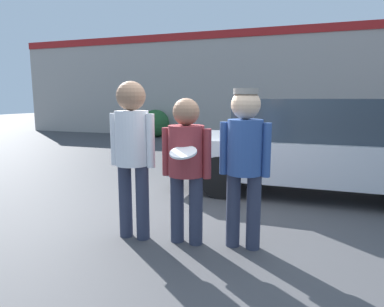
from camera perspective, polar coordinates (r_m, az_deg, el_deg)
The scene contains 7 objects.
ground_plane at distance 4.25m, azimuth 2.41°, elevation -12.90°, with size 56.00×56.00×0.00m, color #3F3F42.
storefront_building at distance 13.78m, azimuth 14.80°, elevation 11.20°, with size 24.00×0.22×4.25m.
person_left at distance 3.87m, azimuth -9.92°, elevation 1.38°, with size 0.54×0.37×1.78m.
person_middle_with_frisbee at distance 3.69m, azimuth -0.97°, elevation -0.85°, with size 0.56×0.60×1.60m.
person_right at distance 3.60m, azimuth 8.77°, elevation -0.05°, with size 0.54×0.37×1.70m.
parked_car_near at distance 6.10m, azimuth 20.01°, elevation 1.05°, with size 4.72×1.83×1.59m.
shrub at distance 14.38m, azimuth -6.08°, elevation 5.03°, with size 1.14×1.14×1.14m.
Camera 1 is at (1.13, -3.77, 1.60)m, focal length 32.00 mm.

